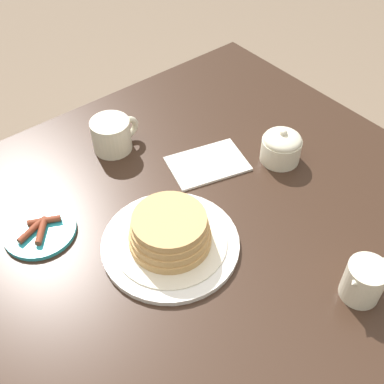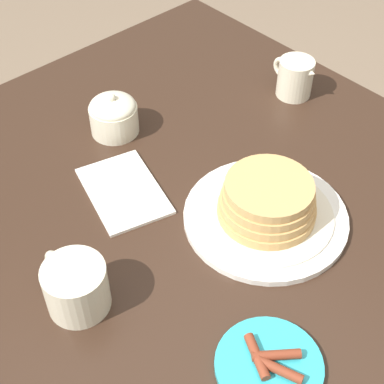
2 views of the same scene
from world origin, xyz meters
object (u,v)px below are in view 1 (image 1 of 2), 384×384
pancake_plate (170,236)px  coffee_mug (112,134)px  creamer_pitcher (364,281)px  side_plate_bacon (40,230)px  sugar_bowl (280,145)px  napkin (208,164)px

pancake_plate → coffee_mug: (0.08, 0.33, 0.01)m
creamer_pitcher → side_plate_bacon: bearing=127.7°
creamer_pitcher → coffee_mug: bearing=101.3°
side_plate_bacon → coffee_mug: 0.30m
coffee_mug → sugar_bowl: size_ratio=1.32×
side_plate_bacon → coffee_mug: coffee_mug is taller
pancake_plate → coffee_mug: size_ratio=2.24×
napkin → sugar_bowl: bearing=-30.9°
creamer_pitcher → sugar_bowl: size_ratio=1.17×
pancake_plate → creamer_pitcher: size_ratio=2.52×
pancake_plate → sugar_bowl: sugar_bowl is taller
coffee_mug → creamer_pitcher: bearing=-78.7°
side_plate_bacon → napkin: side_plate_bacon is taller
pancake_plate → creamer_pitcher: bearing=-56.6°
pancake_plate → sugar_bowl: (0.36, 0.05, 0.01)m
coffee_mug → napkin: 0.24m
creamer_pitcher → napkin: (0.01, 0.45, -0.04)m
creamer_pitcher → napkin: size_ratio=0.54×
pancake_plate → side_plate_bacon: 0.28m
coffee_mug → sugar_bowl: sugar_bowl is taller
napkin → side_plate_bacon: bearing=171.4°
creamer_pitcher → pancake_plate: bearing=123.4°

